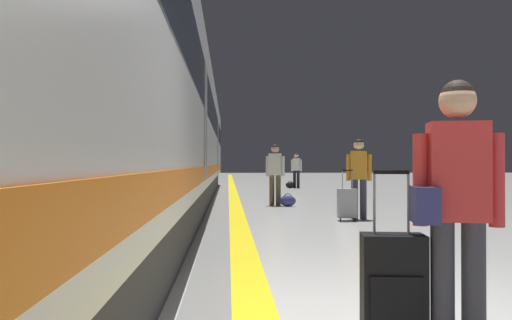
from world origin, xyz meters
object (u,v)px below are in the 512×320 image
high_speed_train (160,115)px  rolling_suitcase_foreground (393,289)px  suitcase_near (347,203)px  duffel_bag_mid (288,201)px  passenger_mid (275,170)px  passenger_near (359,172)px  passenger_far (296,168)px  traveller_foreground (455,198)px  duffel_bag_far (290,185)px

high_speed_train → rolling_suitcase_foreground: (2.87, -10.59, -2.11)m
suitcase_near → duffel_bag_mid: suitcase_near is taller
high_speed_train → passenger_mid: bearing=2.2°
rolling_suitcase_foreground → passenger_near: size_ratio=0.67×
high_speed_train → passenger_far: size_ratio=18.54×
rolling_suitcase_foreground → high_speed_train: bearing=105.1°
suitcase_near → duffel_bag_mid: (-0.80, 3.41, -0.20)m
high_speed_train → passenger_mid: (3.17, 0.12, -1.51)m
traveller_foreground → passenger_far: passenger_far is taller
traveller_foreground → passenger_far: 20.84m
passenger_mid → passenger_far: (1.98, 9.91, -0.01)m
passenger_far → duffel_bag_far: passenger_far is taller
suitcase_near → traveller_foreground: bearing=-98.7°
passenger_mid → duffel_bag_mid: size_ratio=3.88×
traveller_foreground → duffel_bag_far: 20.67m
passenger_mid → passenger_far: bearing=78.7°
passenger_near → duffel_bag_far: passenger_near is taller
traveller_foreground → high_speed_train: bearing=106.6°
high_speed_train → duffel_bag_mid: high_speed_train is taller
duffel_bag_mid → traveller_foreground: bearing=-91.6°
passenger_far → duffel_bag_far: 0.90m
high_speed_train → passenger_near: bearing=-35.9°
suitcase_near → passenger_far: size_ratio=0.62×
passenger_near → duffel_bag_mid: 3.44m
high_speed_train → suitcase_near: 5.99m
traveller_foreground → duffel_bag_mid: 10.56m
rolling_suitcase_foreground → duffel_bag_mid: rolling_suitcase_foreground is taller
high_speed_train → passenger_far: bearing=62.8°
suitcase_near → passenger_mid: size_ratio=0.61×
duffel_bag_mid → passenger_far: bearing=80.8°
high_speed_train → duffel_bag_far: size_ratio=71.20×
traveller_foreground → passenger_mid: size_ratio=0.97×
duffel_bag_far → suitcase_near: bearing=-92.3°
traveller_foreground → passenger_near: (1.41, 7.38, 0.02)m
passenger_near → high_speed_train: bearing=144.1°
rolling_suitcase_foreground → suitcase_near: (1.42, 7.00, -0.04)m
traveller_foreground → rolling_suitcase_foreground: size_ratio=1.48×
suitcase_near → passenger_near: bearing=39.6°
duffel_bag_mid → passenger_near: bearing=-70.4°
traveller_foreground → passenger_mid: passenger_mid is taller
suitcase_near → duffel_bag_far: bearing=87.7°
passenger_near → suitcase_near: (-0.32, -0.26, -0.62)m
traveller_foreground → suitcase_near: (1.09, 7.12, -0.60)m
rolling_suitcase_foreground → duffel_bag_far: rolling_suitcase_foreground is taller
suitcase_near → passenger_mid: 3.94m
passenger_near → passenger_mid: (-1.44, 3.45, 0.01)m
duffel_bag_mid → suitcase_near: bearing=-76.8°
high_speed_train → traveller_foreground: bearing=-73.4°
high_speed_train → traveller_foreground: 11.29m
passenger_near → passenger_mid: 3.74m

